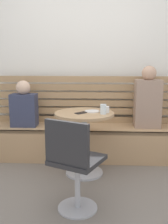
{
  "coord_description": "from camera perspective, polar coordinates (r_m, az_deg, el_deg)",
  "views": [
    {
      "loc": [
        0.15,
        -2.18,
        1.32
      ],
      "look_at": [
        -0.0,
        0.66,
        0.75
      ],
      "focal_mm": 41.29,
      "sensor_mm": 36.0,
      "label": 1
    }
  ],
  "objects": [
    {
      "name": "person_adult",
      "position": [
        3.51,
        13.93,
        2.61
      ],
      "size": [
        0.34,
        0.22,
        0.82
      ],
      "color": "#9E7F6B",
      "rests_on": "booth_bench"
    },
    {
      "name": "back_wall",
      "position": [
        3.83,
        0.84,
        13.27
      ],
      "size": [
        5.2,
        0.1,
        2.9
      ],
      "primitive_type": "cube",
      "color": "white",
      "rests_on": "ground"
    },
    {
      "name": "booth_bench",
      "position": [
        3.56,
        0.5,
        -6.66
      ],
      "size": [
        2.7,
        0.52,
        0.44
      ],
      "color": "tan",
      "rests_on": "ground"
    },
    {
      "name": "white_chair",
      "position": [
        2.24,
        -2.31,
        -11.15
      ],
      "size": [
        0.53,
        0.53,
        0.85
      ],
      "color": "#ADADB2",
      "rests_on": "ground"
    },
    {
      "name": "cup_ceramic_white",
      "position": [
        2.92,
        4.86,
        0.53
      ],
      "size": [
        0.08,
        0.08,
        0.07
      ],
      "primitive_type": "cylinder",
      "color": "white",
      "rests_on": "cafe_table"
    },
    {
      "name": "plate_small",
      "position": [
        2.97,
        1.83,
        0.16
      ],
      "size": [
        0.17,
        0.17,
        0.01
      ],
      "primitive_type": "cylinder",
      "color": "white",
      "rests_on": "cafe_table"
    },
    {
      "name": "booth_backrest",
      "position": [
        3.67,
        0.69,
        2.82
      ],
      "size": [
        2.65,
        0.04,
        0.67
      ],
      "color": "#A68157",
      "rests_on": "booth_bench"
    },
    {
      "name": "person_child_left",
      "position": [
        3.58,
        -13.13,
        1.25
      ],
      "size": [
        0.34,
        0.22,
        0.62
      ],
      "color": "#333851",
      "rests_on": "booth_bench"
    },
    {
      "name": "cup_water_clear",
      "position": [
        2.84,
        4.29,
        0.62
      ],
      "size": [
        0.07,
        0.07,
        0.11
      ],
      "primitive_type": "cylinder",
      "color": "white",
      "rests_on": "cafe_table"
    },
    {
      "name": "cafe_table",
      "position": [
        2.98,
        -0.01,
        -4.28
      ],
      "size": [
        0.68,
        0.68,
        0.74
      ],
      "color": "#ADADB2",
      "rests_on": "ground"
    },
    {
      "name": "ground",
      "position": [
        2.56,
        -0.8,
        -19.78
      ],
      "size": [
        8.0,
        8.0,
        0.0
      ],
      "primitive_type": "plane",
      "color": "#70665B"
    },
    {
      "name": "phone_on_table",
      "position": [
        2.89,
        -0.64,
        -0.19
      ],
      "size": [
        0.15,
        0.15,
        0.01
      ],
      "primitive_type": "cube",
      "rotation": [
        0.0,
        0.0,
        2.38
      ],
      "color": "black",
      "rests_on": "cafe_table"
    }
  ]
}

